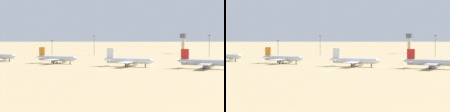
{
  "view_description": "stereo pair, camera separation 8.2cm",
  "coord_description": "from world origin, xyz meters",
  "views": [
    {
      "loc": [
        121.28,
        -226.13,
        21.04
      ],
      "look_at": [
        -10.79,
        31.11,
        6.0
      ],
      "focal_mm": 74.34,
      "sensor_mm": 36.0,
      "label": 1
    },
    {
      "loc": [
        121.36,
        -226.1,
        21.04
      ],
      "look_at": [
        -10.79,
        31.11,
        6.0
      ],
      "focal_mm": 74.34,
      "sensor_mm": 36.0,
      "label": 2
    }
  ],
  "objects": [
    {
      "name": "ground",
      "position": [
        0.0,
        0.0,
        0.0
      ],
      "size": [
        4000.0,
        4000.0,
        0.0
      ],
      "primitive_type": "plane",
      "color": "tan"
    },
    {
      "name": "ridge_far_west",
      "position": [
        -480.88,
        903.01,
        46.18
      ],
      "size": [
        291.84,
        263.56,
        92.37
      ],
      "primitive_type": "pyramid",
      "rotation": [
        0.0,
        0.0,
        0.18
      ],
      "color": "slate",
      "rests_on": "ground"
    },
    {
      "name": "parked_jet_orange_2",
      "position": [
        -52.07,
        30.46,
        3.53
      ],
      "size": [
        32.51,
        27.19,
        10.77
      ],
      "rotation": [
        0.0,
        0.0,
        0.01
      ],
      "color": "silver",
      "rests_on": "ground"
    },
    {
      "name": "parked_jet_white_3",
      "position": [
        2.21,
        27.48,
        3.63
      ],
      "size": [
        33.5,
        28.23,
        11.06
      ],
      "rotation": [
        0.0,
        0.0,
        0.07
      ],
      "color": "white",
      "rests_on": "ground"
    },
    {
      "name": "parked_jet_red_4",
      "position": [
        48.71,
        32.05,
        3.69
      ],
      "size": [
        34.08,
        28.76,
        11.25
      ],
      "rotation": [
        0.0,
        0.0,
        0.08
      ],
      "color": "silver",
      "rests_on": "ground"
    },
    {
      "name": "control_tower",
      "position": [
        -23.12,
        207.2,
        11.77
      ],
      "size": [
        5.2,
        5.2,
        19.51
      ],
      "color": "#C6B793",
      "rests_on": "ground"
    },
    {
      "name": "light_pole_west",
      "position": [
        -82.67,
        136.0,
        10.16
      ],
      "size": [
        1.8,
        0.5,
        17.85
      ],
      "color": "#59595E",
      "rests_on": "ground"
    },
    {
      "name": "light_pole_mid",
      "position": [
        -118.85,
        122.35,
        7.89
      ],
      "size": [
        1.8,
        0.5,
        13.44
      ],
      "color": "#59595E",
      "rests_on": "ground"
    },
    {
      "name": "light_pole_east",
      "position": [
        16.55,
        156.57,
        10.43
      ],
      "size": [
        1.8,
        0.5,
        18.37
      ],
      "color": "#59595E",
      "rests_on": "ground"
    }
  ]
}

